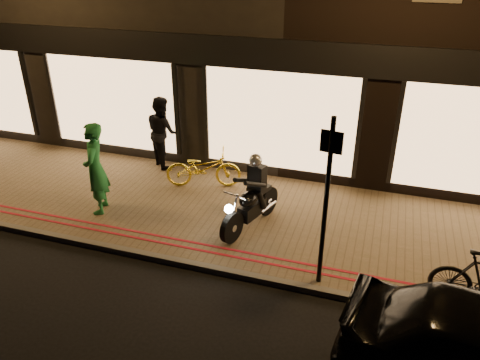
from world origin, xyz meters
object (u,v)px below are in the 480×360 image
motorcycle (252,200)px  sign_post (326,196)px  bicycle_gold (203,168)px  person_green (95,169)px

motorcycle → sign_post: (1.62, -1.34, 1.06)m
sign_post → bicycle_gold: size_ratio=1.68×
bicycle_gold → person_green: (-1.71, -1.78, 0.54)m
sign_post → bicycle_gold: bearing=140.0°
bicycle_gold → person_green: bearing=118.4°
person_green → motorcycle: bearing=75.0°
sign_post → person_green: bearing=169.2°
motorcycle → person_green: size_ratio=0.94×
person_green → bicycle_gold: bearing=114.4°
sign_post → person_green: 5.08m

